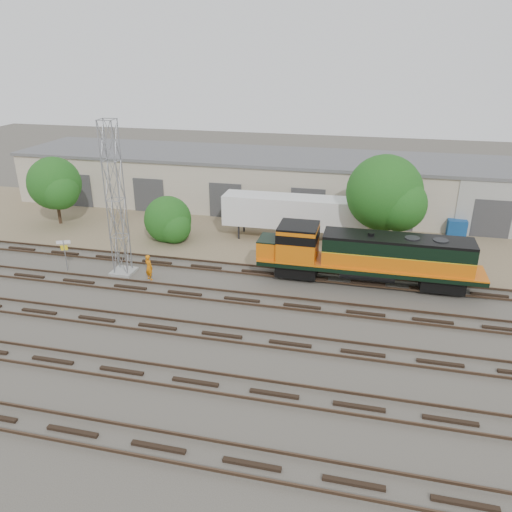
% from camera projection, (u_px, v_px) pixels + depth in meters
% --- Properties ---
extents(ground, '(140.00, 140.00, 0.00)m').
position_uv_depth(ground, '(236.00, 311.00, 31.50)').
color(ground, '#47423A').
rests_on(ground, ground).
extents(dirt_strip, '(80.00, 16.00, 0.02)m').
position_uv_depth(dirt_strip, '(280.00, 232.00, 44.95)').
color(dirt_strip, '#726047').
rests_on(dirt_strip, ground).
extents(tracks, '(80.00, 20.40, 0.28)m').
position_uv_depth(tracks, '(222.00, 335.00, 28.78)').
color(tracks, black).
rests_on(tracks, ground).
extents(warehouse, '(58.40, 10.40, 5.30)m').
position_uv_depth(warehouse, '(296.00, 182.00, 51.07)').
color(warehouse, '#BCAF9C').
rests_on(warehouse, ground).
extents(locomotive, '(15.42, 2.71, 3.71)m').
position_uv_depth(locomotive, '(365.00, 255.00, 34.42)').
color(locomotive, black).
rests_on(locomotive, tracks).
extents(signal_tower, '(1.63, 1.63, 11.06)m').
position_uv_depth(signal_tower, '(116.00, 203.00, 34.82)').
color(signal_tower, gray).
rests_on(signal_tower, ground).
extents(sign_post, '(0.93, 0.42, 2.43)m').
position_uv_depth(sign_post, '(64.00, 249.00, 36.63)').
color(sign_post, gray).
rests_on(sign_post, ground).
extents(worker, '(0.83, 0.72, 1.90)m').
position_uv_depth(worker, '(149.00, 267.00, 35.47)').
color(worker, orange).
rests_on(worker, ground).
extents(semi_trailer, '(12.37, 2.62, 3.80)m').
position_uv_depth(semi_trailer, '(299.00, 213.00, 42.33)').
color(semi_trailer, white).
rests_on(semi_trailer, ground).
extents(dumpster_blue, '(1.64, 1.55, 1.50)m').
position_uv_depth(dumpster_blue, '(456.00, 227.00, 43.97)').
color(dumpster_blue, navy).
rests_on(dumpster_blue, ground).
extents(tree_west, '(5.06, 4.82, 6.30)m').
position_uv_depth(tree_west, '(56.00, 185.00, 45.55)').
color(tree_west, '#382619').
rests_on(tree_west, ground).
extents(tree_mid, '(4.24, 4.04, 4.04)m').
position_uv_depth(tree_mid, '(169.00, 221.00, 42.59)').
color(tree_mid, '#382619').
rests_on(tree_mid, ground).
extents(tree_east, '(6.19, 5.90, 7.96)m').
position_uv_depth(tree_east, '(388.00, 196.00, 38.37)').
color(tree_east, '#382619').
rests_on(tree_east, ground).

